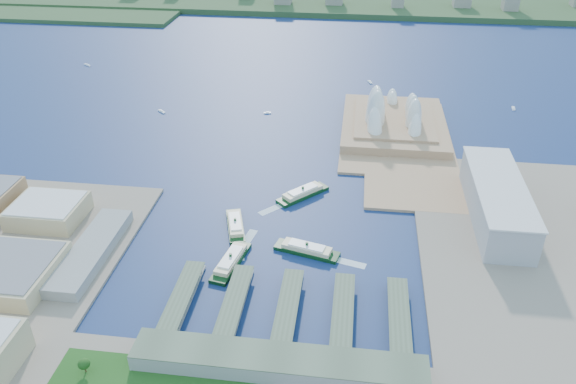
# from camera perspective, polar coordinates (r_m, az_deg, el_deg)

# --- Properties ---
(ground) EXTENTS (3000.00, 3000.00, 0.00)m
(ground) POSITION_cam_1_polar(r_m,az_deg,el_deg) (502.60, -0.47, -6.16)
(ground) COLOR #101E4D
(ground) RESTS_ON ground
(peninsula) EXTENTS (135.00, 220.00, 3.00)m
(peninsula) POSITION_cam_1_polar(r_m,az_deg,el_deg) (725.07, 10.87, 5.72)
(peninsula) COLOR tan
(peninsula) RESTS_ON ground
(far_shore) EXTENTS (2200.00, 260.00, 12.00)m
(far_shore) POSITION_cam_1_polar(r_m,az_deg,el_deg) (1410.37, 5.24, 18.55)
(far_shore) COLOR #2D4926
(far_shore) RESTS_ON ground
(opera_house) EXTENTS (134.00, 180.00, 58.00)m
(opera_house) POSITION_cam_1_polar(r_m,az_deg,el_deg) (731.29, 10.85, 8.55)
(opera_house) COLOR white
(opera_house) RESTS_ON peninsula
(toaster_building) EXTENTS (45.00, 155.00, 35.00)m
(toaster_building) POSITION_cam_1_polar(r_m,az_deg,el_deg) (571.80, 20.43, -0.86)
(toaster_building) COLOR #99999E
(toaster_building) RESTS_ON east_land
(ferry_wharves) EXTENTS (184.00, 90.00, 9.30)m
(ferry_wharves) POSITION_cam_1_polar(r_m,az_deg,el_deg) (440.91, 0.02, -11.63)
(ferry_wharves) COLOR #4B5A44
(ferry_wharves) RESTS_ON ground
(terminal_building) EXTENTS (200.00, 28.00, 12.00)m
(terminal_building) POSITION_cam_1_polar(r_m,az_deg,el_deg) (395.75, -1.00, -17.00)
(terminal_building) COLOR gray
(terminal_building) RESTS_ON south_land
(ferry_a) EXTENTS (29.60, 57.88, 10.61)m
(ferry_a) POSITION_cam_1_polar(r_m,az_deg,el_deg) (533.54, -5.38, -3.16)
(ferry_a) COLOR black
(ferry_a) RESTS_ON ground
(ferry_b) EXTENTS (52.41, 53.89, 11.33)m
(ferry_b) POSITION_cam_1_polar(r_m,az_deg,el_deg) (580.52, 1.51, 0.07)
(ferry_b) COLOR black
(ferry_b) RESTS_ON ground
(ferry_c) EXTENTS (25.99, 60.95, 11.19)m
(ferry_c) POSITION_cam_1_polar(r_m,az_deg,el_deg) (488.40, -5.84, -6.78)
(ferry_c) COLOR black
(ferry_c) RESTS_ON ground
(ferry_d) EXTENTS (60.35, 29.13, 11.06)m
(ferry_d) POSITION_cam_1_polar(r_m,az_deg,el_deg) (499.45, 1.93, -5.66)
(ferry_d) COLOR black
(ferry_d) RESTS_ON ground
(boat_a) EXTENTS (13.08, 12.36, 2.78)m
(boat_a) POSITION_cam_1_polar(r_m,az_deg,el_deg) (802.54, -12.71, 8.01)
(boat_a) COLOR white
(boat_a) RESTS_ON ground
(boat_b) EXTENTS (10.41, 5.97, 2.66)m
(boat_b) POSITION_cam_1_polar(r_m,az_deg,el_deg) (779.10, -2.11, 8.06)
(boat_b) COLOR white
(boat_b) RESTS_ON ground
(boat_c) EXTENTS (4.80, 12.88, 2.83)m
(boat_c) POSITION_cam_1_polar(r_m,az_deg,el_deg) (854.04, 21.93, 7.91)
(boat_c) COLOR white
(boat_c) RESTS_ON ground
(boat_d) EXTENTS (15.34, 11.72, 2.71)m
(boat_d) POSITION_cam_1_polar(r_m,az_deg,el_deg) (1031.59, -19.71, 12.07)
(boat_d) COLOR white
(boat_d) RESTS_ON ground
(boat_e) EXTENTS (7.89, 12.93, 3.03)m
(boat_e) POSITION_cam_1_polar(r_m,az_deg,el_deg) (902.81, 8.32, 11.02)
(boat_e) COLOR white
(boat_e) RESTS_ON ground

